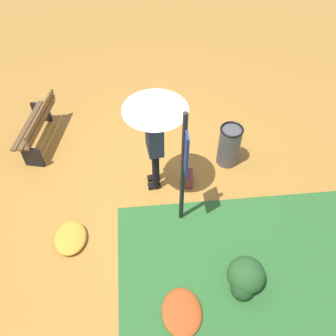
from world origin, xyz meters
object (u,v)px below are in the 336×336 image
(person_with_umbrella, at_px, (155,122))
(info_sign_post, at_px, (184,160))
(handbag, at_px, (189,178))
(park_bench, at_px, (37,126))
(trash_bin, at_px, (229,145))

(person_with_umbrella, bearing_deg, info_sign_post, 26.33)
(handbag, xyz_separation_m, park_bench, (-1.34, -2.77, 0.28))
(info_sign_post, height_order, park_bench, info_sign_post)
(person_with_umbrella, distance_m, info_sign_post, 0.80)
(info_sign_post, bearing_deg, person_with_umbrella, -153.67)
(person_with_umbrella, height_order, trash_bin, person_with_umbrella)
(park_bench, bearing_deg, trash_bin, 76.17)
(park_bench, bearing_deg, info_sign_post, 50.79)
(park_bench, distance_m, trash_bin, 3.67)
(handbag, height_order, park_bench, park_bench)
(person_with_umbrella, relative_size, info_sign_post, 0.89)
(info_sign_post, bearing_deg, park_bench, -129.21)
(person_with_umbrella, bearing_deg, handbag, 93.15)
(person_with_umbrella, distance_m, trash_bin, 1.84)
(handbag, height_order, trash_bin, trash_bin)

